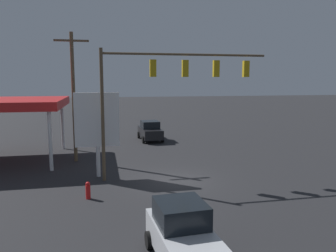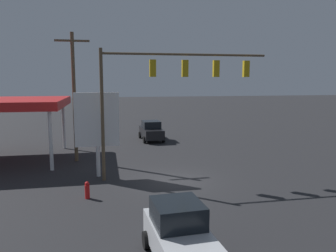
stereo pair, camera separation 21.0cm
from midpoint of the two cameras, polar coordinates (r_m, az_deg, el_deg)
name	(u,v)px [view 2 (the right image)]	position (r m, az deg, el deg)	size (l,w,h in m)	color
ground_plane	(174,180)	(19.79, 1.42, -9.42)	(200.00, 200.00, 0.00)	#262628
traffic_signal_assembly	(169,80)	(19.66, 0.53, 8.07)	(10.09, 0.43, 7.73)	brown
utility_pole	(74,94)	(24.56, -15.79, 5.35)	(2.40, 0.26, 9.28)	brown
price_sign	(97,121)	(20.32, -11.97, 0.79)	(2.68, 0.27, 5.19)	silver
hatchback_crossing	(179,235)	(11.18, 2.56, -18.39)	(2.16, 3.90, 1.97)	silver
sedan_waiting	(151,131)	(32.54, -2.76, -0.82)	(2.21, 4.48, 1.93)	black
fire_hydrant	(87,190)	(17.22, -13.54, -10.80)	(0.24, 0.24, 0.88)	red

